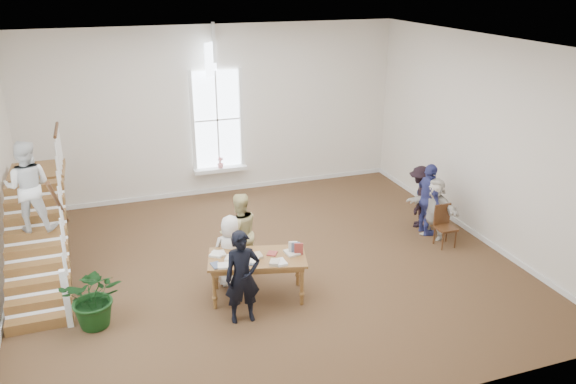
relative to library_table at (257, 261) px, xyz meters
name	(u,v)px	position (x,y,z in m)	size (l,w,h in m)	color
ground	(267,265)	(0.53, 1.08, -0.75)	(10.00, 10.00, 0.00)	#4B321D
room_shell	(220,179)	(0.53, 5.48, -0.35)	(10.49, 10.00, 10.00)	silver
staircase	(33,207)	(-3.81, 1.83, 0.87)	(1.10, 4.10, 2.92)	brown
library_table	(257,261)	(0.00, 0.00, 0.00)	(1.95, 1.30, 0.90)	brown
police_officer	(242,277)	(-0.44, -0.64, 0.10)	(0.62, 0.41, 1.70)	black
elderly_woman	(231,251)	(-0.34, 0.61, -0.03)	(0.70, 0.46, 1.44)	silver
person_yellow	(240,233)	(-0.04, 1.11, 0.09)	(0.81, 0.63, 1.68)	#D3C684
woman_cluster_a	(428,200)	(4.48, 1.34, 0.10)	(1.00, 0.42, 1.71)	navy
woman_cluster_b	(419,197)	(4.53, 1.79, 0.00)	(0.97, 0.56, 1.50)	black
woman_cluster_c	(434,208)	(4.53, 1.14, -0.04)	(1.33, 0.42, 1.43)	beige
floor_plant	(95,297)	(-2.87, 0.02, -0.18)	(1.03, 0.89, 1.14)	#113712
side_chair	(444,223)	(4.53, 0.73, -0.23)	(0.41, 0.41, 0.94)	#3E2810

